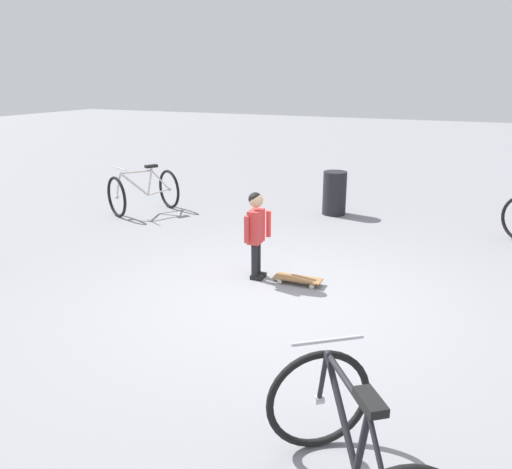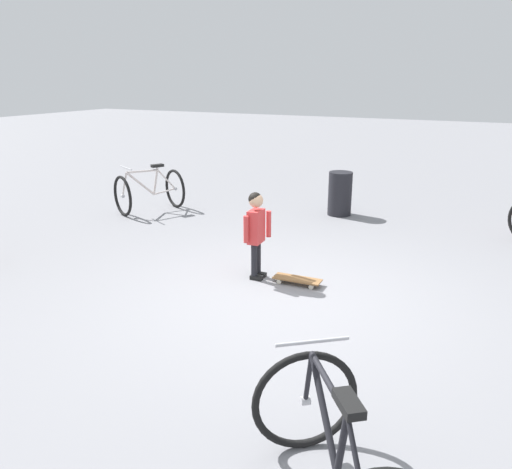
% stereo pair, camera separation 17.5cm
% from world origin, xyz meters
% --- Properties ---
extents(ground_plane, '(50.00, 50.00, 0.00)m').
position_xyz_m(ground_plane, '(0.00, 0.00, 0.00)').
color(ground_plane, gray).
extents(child_person, '(0.38, 0.21, 1.06)m').
position_xyz_m(child_person, '(-0.47, -0.59, 0.66)').
color(child_person, black).
rests_on(child_person, ground).
extents(skateboard, '(0.21, 0.57, 0.07)m').
position_xyz_m(skateboard, '(-0.50, -0.07, 0.06)').
color(skateboard, olive).
rests_on(skateboard, ground).
extents(bicycle_mid, '(1.28, 1.12, 0.85)m').
position_xyz_m(bicycle_mid, '(-2.48, -3.71, 0.38)').
color(bicycle_mid, black).
rests_on(bicycle_mid, ground).
extents(bicycle_far, '(1.28, 1.22, 0.85)m').
position_xyz_m(bicycle_far, '(2.46, 1.33, 0.38)').
color(bicycle_far, black).
rests_on(bicycle_far, ground).
extents(trash_bin, '(0.41, 0.41, 0.76)m').
position_xyz_m(trash_bin, '(-3.77, -0.59, 0.38)').
color(trash_bin, black).
rests_on(trash_bin, ground).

